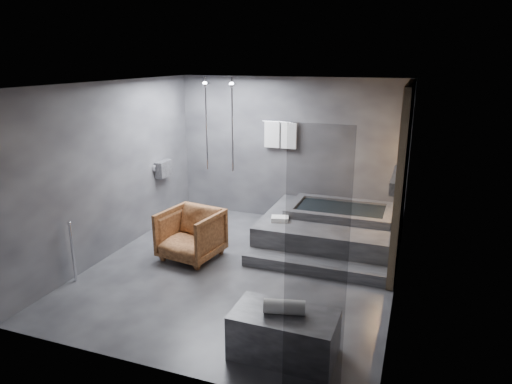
% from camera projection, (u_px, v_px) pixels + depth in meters
% --- Properties ---
extents(room, '(5.00, 5.04, 2.82)m').
position_uv_depth(room, '(273.00, 158.00, 6.66)').
color(room, '#28282B').
rests_on(room, ground).
extents(tub_deck, '(2.20, 2.00, 0.50)m').
position_uv_depth(tub_deck, '(329.00, 230.00, 7.95)').
color(tub_deck, '#2D2D2F').
rests_on(tub_deck, ground).
extents(tub_step, '(2.20, 0.36, 0.18)m').
position_uv_depth(tub_step, '(313.00, 266.00, 6.93)').
color(tub_step, '#2D2D2F').
rests_on(tub_step, ground).
extents(concrete_bench, '(1.14, 0.64, 0.51)m').
position_uv_depth(concrete_bench, '(284.00, 334.00, 4.96)').
color(concrete_bench, '#343336').
rests_on(concrete_bench, ground).
extents(driftwood_chair, '(0.99, 1.01, 0.81)m').
position_uv_depth(driftwood_chair, '(191.00, 234.00, 7.34)').
color(driftwood_chair, '#4C2813').
rests_on(driftwood_chair, ground).
extents(rolled_towel, '(0.47, 0.26, 0.16)m').
position_uv_depth(rolled_towel, '(284.00, 307.00, 4.86)').
color(rolled_towel, silver).
rests_on(rolled_towel, concrete_bench).
extents(deck_towel, '(0.33, 0.28, 0.08)m').
position_uv_depth(deck_towel, '(280.00, 219.00, 7.66)').
color(deck_towel, white).
rests_on(deck_towel, tub_deck).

